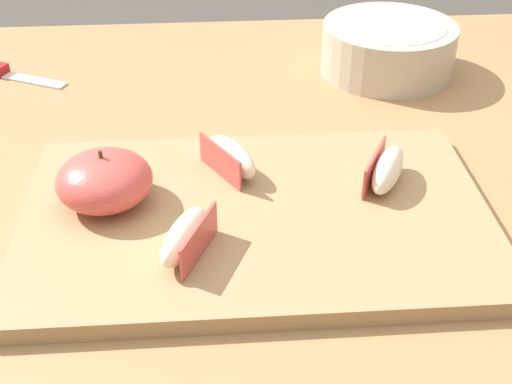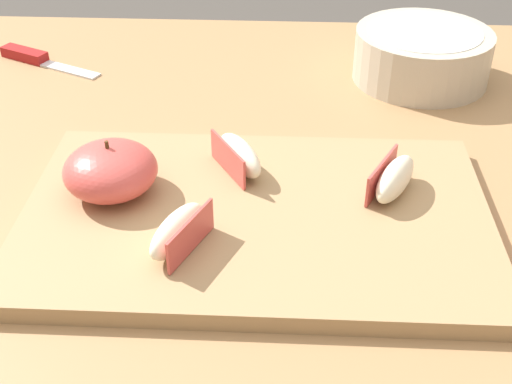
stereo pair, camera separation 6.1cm
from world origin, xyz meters
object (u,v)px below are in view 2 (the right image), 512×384
cutting_board (256,218)px  apple_wedge_near_knife (239,156)px  paring_knife (32,57)px  apple_wedge_back (394,178)px  apple_half_skin_up (110,170)px  apple_wedge_middle (178,231)px  ceramic_fruit_bowl (422,54)px

cutting_board → apple_wedge_near_knife: size_ratio=5.60×
paring_knife → apple_wedge_back: bearing=-35.3°
apple_half_skin_up → apple_wedge_middle: bearing=-46.5°
apple_wedge_near_knife → apple_wedge_middle: (-0.04, -0.12, 0.00)m
apple_wedge_near_knife → apple_wedge_middle: same height
cutting_board → paring_knife: (-0.32, 0.35, -0.00)m
apple_wedge_back → apple_wedge_near_knife: (-0.15, 0.03, 0.00)m
apple_wedge_near_knife → paring_knife: size_ratio=0.50×
cutting_board → ceramic_fruit_bowl: bearing=58.7°
paring_knife → ceramic_fruit_bowl: (0.52, -0.03, 0.03)m
apple_half_skin_up → paring_knife: (-0.19, 0.33, -0.04)m
apple_wedge_back → apple_wedge_near_knife: size_ratio=1.01×
apple_wedge_back → paring_knife: apple_wedge_back is taller
apple_wedge_near_knife → apple_wedge_middle: 0.13m
apple_half_skin_up → apple_wedge_middle: apple_half_skin_up is taller
cutting_board → apple_wedge_middle: 0.09m
paring_knife → ceramic_fruit_bowl: bearing=-3.3°
cutting_board → apple_wedge_near_knife: bearing=106.7°
apple_wedge_near_knife → cutting_board: bearing=-73.3°
cutting_board → apple_wedge_middle: bearing=-138.3°
apple_wedge_near_knife → apple_wedge_middle: size_ratio=0.98×
cutting_board → apple_wedge_middle: size_ratio=5.48×
apple_half_skin_up → apple_wedge_near_knife: size_ratio=1.15×
cutting_board → ceramic_fruit_bowl: 0.38m
cutting_board → apple_half_skin_up: size_ratio=4.87×
cutting_board → apple_wedge_back: size_ratio=5.52×
apple_wedge_middle → paring_knife: (-0.26, 0.41, -0.03)m
apple_half_skin_up → paring_knife: size_ratio=0.57×
apple_wedge_back → apple_wedge_near_knife: bearing=167.3°
ceramic_fruit_bowl → paring_knife: bearing=176.7°
cutting_board → paring_knife: cutting_board is taller
apple_wedge_back → apple_wedge_middle: (-0.19, -0.09, 0.00)m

